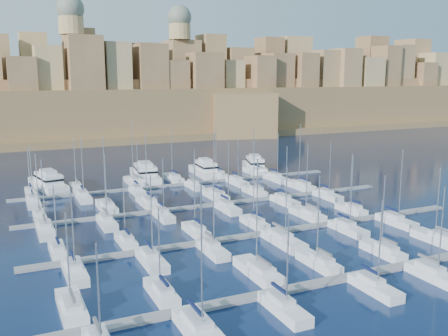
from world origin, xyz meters
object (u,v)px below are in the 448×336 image
motor_yacht_b (145,173)px  motor_yacht_d (255,165)px  sailboat_0 (72,307)px  sailboat_4 (383,251)px  sailboat_2 (258,271)px  motor_yacht_a (48,182)px  motor_yacht_c (205,170)px

motor_yacht_b → motor_yacht_d: size_ratio=1.18×
sailboat_0 → sailboat_4: sailboat_4 is taller
sailboat_2 → motor_yacht_a: sailboat_2 is taller
sailboat_2 → motor_yacht_a: bearing=107.0°
sailboat_4 → motor_yacht_d: bearing=78.3°
sailboat_2 → motor_yacht_a: size_ratio=0.96×
sailboat_2 → motor_yacht_b: bearing=87.1°
motor_yacht_a → motor_yacht_d: same height
motor_yacht_b → motor_yacht_d: bearing=-2.7°
motor_yacht_b → motor_yacht_d: same height
sailboat_0 → sailboat_4: bearing=-0.6°
sailboat_0 → motor_yacht_c: 83.30m
motor_yacht_d → motor_yacht_c: bearing=-179.9°
motor_yacht_a → sailboat_0: bearing=-93.4°
sailboat_0 → sailboat_4: (47.39, -0.49, -0.00)m
sailboat_2 → sailboat_4: sailboat_2 is taller
sailboat_0 → motor_yacht_b: bearing=67.7°
sailboat_0 → sailboat_2: (25.56, 0.42, 0.04)m
motor_yacht_b → motor_yacht_c: same height
motor_yacht_a → motor_yacht_c: same height
sailboat_4 → motor_yacht_a: sailboat_4 is taller
motor_yacht_b → motor_yacht_c: (16.85, -1.53, 0.00)m
motor_yacht_a → motor_yacht_b: (24.96, 0.82, -0.00)m
motor_yacht_a → motor_yacht_d: size_ratio=1.09×
motor_yacht_a → sailboat_2: bearing=-73.0°
sailboat_2 → motor_yacht_a: 72.94m
motor_yacht_b → sailboat_0: bearing=-112.3°
motor_yacht_c → motor_yacht_a: bearing=179.0°
motor_yacht_b → sailboat_4: bearing=-75.7°
sailboat_0 → motor_yacht_c: (46.01, 69.44, 0.99)m
sailboat_2 → motor_yacht_b: (3.59, 70.55, 0.95)m
motor_yacht_a → motor_yacht_d: 57.62m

